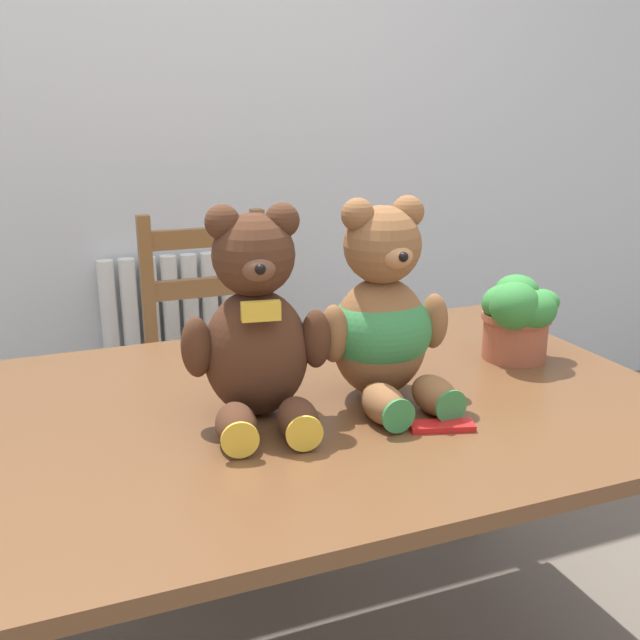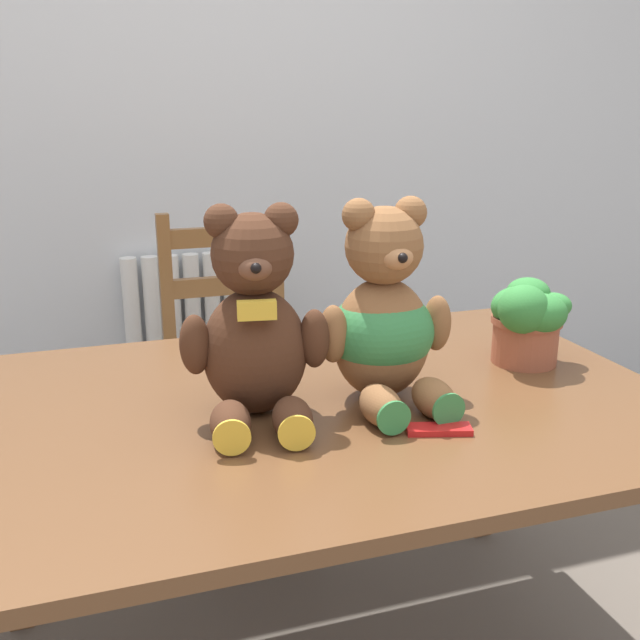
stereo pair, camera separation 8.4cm
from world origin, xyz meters
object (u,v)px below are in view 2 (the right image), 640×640
Objects in this scene: potted_plant at (528,318)px; chocolate_bar at (439,429)px; wooden_chair_behind at (234,380)px; teddy_bear_left at (255,328)px; teddy_bear_right at (384,321)px.

chocolate_bar is at bearing -143.08° from potted_plant.
teddy_bear_left reaches higher than wooden_chair_behind.
wooden_chair_behind is at bearing -88.97° from teddy_bear_left.
teddy_bear_left and teddy_bear_right have the same top height.
teddy_bear_left reaches higher than chocolate_bar.
teddy_bear_right is at bearing 100.54° from wooden_chair_behind.
teddy_bear_left is 1.00× the size of teddy_bear_right.
wooden_chair_behind is at bearing 100.45° from chocolate_bar.
potted_plant is 1.69× the size of chocolate_bar.
potted_plant is at bearing -169.22° from teddy_bear_right.
chocolate_bar is (0.19, -1.02, 0.26)m from wooden_chair_behind.
teddy_bear_right is (0.15, -0.83, 0.42)m from wooden_chair_behind.
teddy_bear_left is (-0.11, -0.83, 0.43)m from wooden_chair_behind.
wooden_chair_behind reaches higher than potted_plant.
potted_plant is at bearing 36.92° from chocolate_bar.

